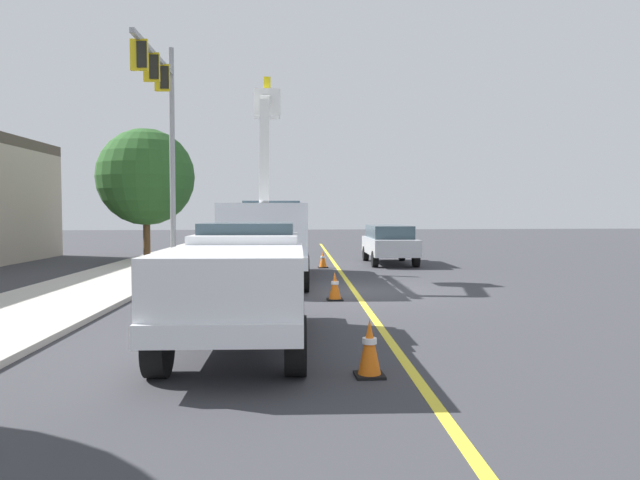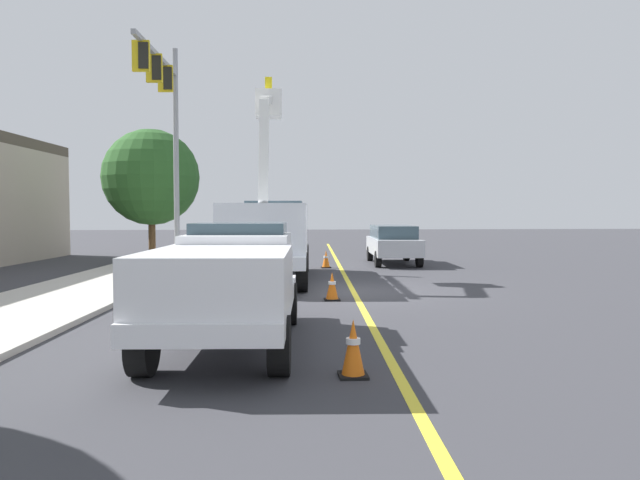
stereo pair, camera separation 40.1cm
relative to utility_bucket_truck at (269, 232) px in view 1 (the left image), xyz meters
name	(u,v)px [view 1 (the left image)]	position (x,y,z in m)	size (l,w,h in m)	color
ground	(354,291)	(-3.03, -2.42, -1.61)	(120.00, 120.00, 0.00)	#38383D
sidewalk_far_side	(83,290)	(-2.56, 5.29, -1.55)	(60.00, 3.60, 0.12)	#B2ADA3
lane_centre_stripe	(354,291)	(-3.03, -2.42, -1.61)	(50.00, 0.16, 0.01)	yellow
utility_bucket_truck	(269,232)	(0.00, 0.00, 0.00)	(8.34, 3.00, 6.94)	white
service_pickup_truck	(240,280)	(-9.63, 0.59, -0.49)	(5.72, 2.46, 2.06)	white
passing_minivan	(389,242)	(5.68, -5.36, -0.64)	(4.91, 2.19, 1.69)	silver
traffic_cone_leading	(370,348)	(-11.64, -1.26, -1.22)	(0.40, 0.40, 0.80)	black
traffic_cone_mid_front	(335,286)	(-4.70, -1.65, -1.26)	(0.40, 0.40, 0.73)	black
traffic_cone_mid_rear	(323,259)	(4.02, -2.25, -1.26)	(0.40, 0.40, 0.71)	black
traffic_signal_mast	(163,111)	(3.02, 3.93, 4.47)	(5.66, 0.76, 8.89)	gray
street_tree_right	(146,177)	(8.01, 5.55, 2.28)	(4.44, 4.44, 6.12)	brown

